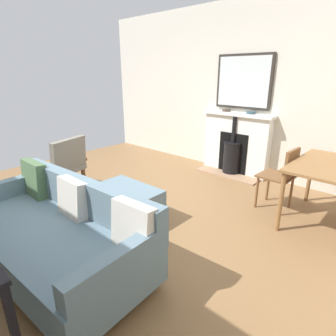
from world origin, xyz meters
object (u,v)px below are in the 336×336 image
(sofa, at_px, (56,232))
(dining_chair_near_fireplace, at_px, (283,174))
(fireplace, at_px, (235,146))
(mantel_bowl_near, at_px, (226,110))
(armchair_accent, at_px, (62,163))
(mantel_bowl_far, at_px, (251,112))
(ottoman, at_px, (125,200))
(dining_table, at_px, (333,173))

(sofa, distance_m, dining_chair_near_fireplace, 2.71)
(fireplace, relative_size, dining_chair_near_fireplace, 1.52)
(mantel_bowl_near, bearing_deg, dining_chair_near_fireplace, 57.39)
(mantel_bowl_near, bearing_deg, armchair_accent, -25.96)
(mantel_bowl_far, distance_m, ottoman, 2.56)
(armchair_accent, bearing_deg, mantel_bowl_near, 154.04)
(mantel_bowl_near, distance_m, dining_table, 2.17)
(mantel_bowl_far, bearing_deg, ottoman, -9.31)
(dining_table, bearing_deg, mantel_bowl_near, -114.64)
(armchair_accent, bearing_deg, mantel_bowl_far, 146.10)
(mantel_bowl_far, relative_size, sofa, 0.07)
(armchair_accent, bearing_deg, dining_chair_near_fireplace, 121.53)
(mantel_bowl_near, bearing_deg, ottoman, 1.70)
(fireplace, bearing_deg, sofa, 0.62)
(sofa, distance_m, ottoman, 1.00)
(mantel_bowl_far, relative_size, dining_table, 0.13)
(armchair_accent, relative_size, dining_chair_near_fireplace, 1.01)
(fireplace, xyz_separation_m, mantel_bowl_near, (-0.01, -0.23, 0.61))
(mantel_bowl_near, relative_size, dining_chair_near_fireplace, 0.17)
(dining_table, bearing_deg, fireplace, -117.28)
(mantel_bowl_near, relative_size, mantel_bowl_far, 0.95)
(fireplace, xyz_separation_m, mantel_bowl_far, (-0.01, 0.23, 0.61))
(mantel_bowl_near, bearing_deg, mantel_bowl_far, 90.00)
(mantel_bowl_far, height_order, ottoman, mantel_bowl_far)
(sofa, distance_m, armchair_accent, 1.72)
(fireplace, relative_size, dining_table, 1.10)
(ottoman, height_order, armchair_accent, armchair_accent)
(ottoman, distance_m, armchair_accent, 1.30)
(sofa, bearing_deg, mantel_bowl_near, -175.43)
(ottoman, height_order, dining_chair_near_fireplace, dining_chair_near_fireplace)
(armchair_accent, height_order, dining_table, armchair_accent)
(mantel_bowl_near, xyz_separation_m, dining_chair_near_fireplace, (0.89, 1.39, -0.59))
(mantel_bowl_far, height_order, armchair_accent, mantel_bowl_far)
(mantel_bowl_far, distance_m, sofa, 3.44)
(mantel_bowl_near, relative_size, armchair_accent, 0.17)
(ottoman, bearing_deg, sofa, 11.43)
(fireplace, relative_size, armchair_accent, 1.51)
(mantel_bowl_far, relative_size, ottoman, 0.18)
(mantel_bowl_near, height_order, sofa, mantel_bowl_near)
(fireplace, distance_m, mantel_bowl_far, 0.65)
(ottoman, bearing_deg, dining_chair_near_fireplace, 138.41)
(ottoman, bearing_deg, fireplace, 176.11)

